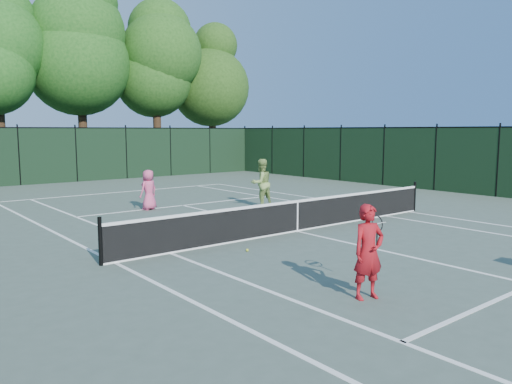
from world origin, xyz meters
TOP-DOWN VIEW (x-y plane):
  - ground at (0.00, 0.00)m, footprint 90.00×90.00m
  - sideline_doubles_left at (-5.49, 0.00)m, footprint 0.10×23.77m
  - sideline_doubles_right at (5.49, 0.00)m, footprint 0.10×23.77m
  - sideline_singles_left at (-4.12, 0.00)m, footprint 0.10×23.77m
  - sideline_singles_right at (4.12, 0.00)m, footprint 0.10×23.77m
  - baseline_far at (0.00, 11.88)m, footprint 10.97×0.10m
  - service_line_far at (0.00, 6.40)m, footprint 8.23×0.10m
  - center_service_line at (0.00, 0.00)m, footprint 0.10×12.80m
  - tennis_net at (0.00, 0.00)m, footprint 11.69×0.09m
  - fence_far at (0.00, 18.00)m, footprint 24.00×0.05m
  - fence_right at (12.00, 0.00)m, footprint 0.05×36.00m
  - tree_3 at (2.00, 22.30)m, footprint 7.00×7.00m
  - tree_4 at (7.00, 21.60)m, footprint 6.20×6.20m
  - tree_5 at (12.00, 22.10)m, footprint 5.80×5.80m
  - coach at (-3.03, -4.94)m, footprint 1.01×0.54m
  - player_pink at (-1.49, 6.27)m, footprint 0.82×0.65m
  - player_green at (2.11, 4.18)m, footprint 0.91×0.73m
  - loose_ball_midcourt at (-2.59, -1.00)m, footprint 0.07×0.07m

SIDE VIEW (x-z plane):
  - ground at x=0.00m, z-range 0.00..0.00m
  - sideline_doubles_left at x=-5.49m, z-range 0.00..0.01m
  - sideline_doubles_right at x=5.49m, z-range 0.00..0.01m
  - sideline_singles_left at x=-4.12m, z-range 0.00..0.01m
  - sideline_singles_right at x=4.12m, z-range 0.00..0.01m
  - baseline_far at x=0.00m, z-range 0.00..0.01m
  - service_line_far at x=0.00m, z-range 0.00..0.01m
  - center_service_line at x=0.00m, z-range 0.00..0.01m
  - loose_ball_midcourt at x=-2.59m, z-range 0.00..0.07m
  - tennis_net at x=0.00m, z-range -0.05..1.01m
  - player_pink at x=-1.49m, z-range 0.00..1.47m
  - coach at x=-3.03m, z-range 0.00..1.64m
  - player_green at x=2.11m, z-range 0.00..1.82m
  - fence_far at x=0.00m, z-range 0.00..3.00m
  - fence_right at x=12.00m, z-range 0.00..3.00m
  - tree_5 at x=12.00m, z-range 1.59..13.82m
  - tree_4 at x=7.00m, z-range 1.66..14.63m
  - tree_3 at x=2.00m, z-range 1.78..16.23m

